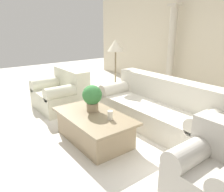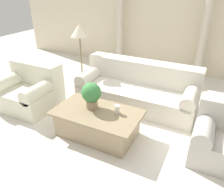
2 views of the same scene
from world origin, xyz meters
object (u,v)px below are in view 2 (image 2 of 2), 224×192
(coffee_table, at_px, (98,123))
(floor_lamp, at_px, (80,34))
(potted_plant, at_px, (91,94))
(loveseat, at_px, (30,89))
(sofa_long, at_px, (138,89))
(armchair, at_px, (222,136))

(coffee_table, distance_m, floor_lamp, 2.17)
(potted_plant, bearing_deg, floor_lamp, 129.29)
(loveseat, height_order, potted_plant, potted_plant)
(loveseat, height_order, coffee_table, loveseat)
(potted_plant, bearing_deg, coffee_table, -26.63)
(coffee_table, relative_size, floor_lamp, 0.93)
(loveseat, relative_size, potted_plant, 2.54)
(floor_lamp, bearing_deg, coffee_table, -48.77)
(sofa_long, xyz_separation_m, armchair, (1.67, -0.96, 0.01))
(armchair, bearing_deg, floor_lamp, 161.37)
(coffee_table, relative_size, armchair, 1.69)
(loveseat, distance_m, coffee_table, 1.79)
(sofa_long, relative_size, coffee_table, 1.70)
(coffee_table, xyz_separation_m, armchair, (1.89, 0.36, 0.13))
(coffee_table, bearing_deg, sofa_long, 80.66)
(sofa_long, relative_size, armchair, 2.87)
(floor_lamp, height_order, armchair, floor_lamp)
(potted_plant, bearing_deg, armchair, 8.23)
(potted_plant, relative_size, floor_lamp, 0.29)
(loveseat, relative_size, floor_lamp, 0.74)
(potted_plant, height_order, armchair, potted_plant)
(potted_plant, xyz_separation_m, floor_lamp, (-1.10, 1.35, 0.60))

